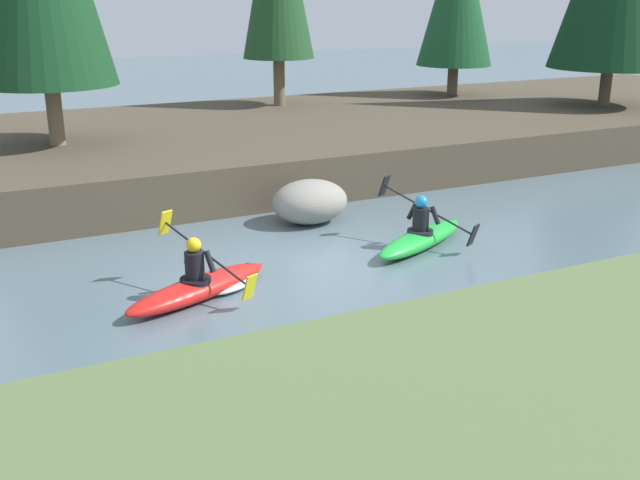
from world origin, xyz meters
The scene contains 5 objects.
ground_plane centered at (0.00, 0.00, 0.00)m, with size 90.00×90.00×0.00m, color slate.
riverbank_far centered at (0.00, 8.40, 0.53)m, with size 44.00×9.95×1.06m.
kayaker_lead centered at (2.32, 0.06, 0.22)m, with size 2.69×1.94×1.20m.
kayaker_middle centered at (-2.04, -0.43, 0.20)m, with size 2.72×1.97×1.20m.
boulder_midstream centered at (1.13, 2.37, 0.45)m, with size 1.59×1.25×0.90m.
Camera 1 is at (-5.23, -10.89, 4.50)m, focal length 42.00 mm.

